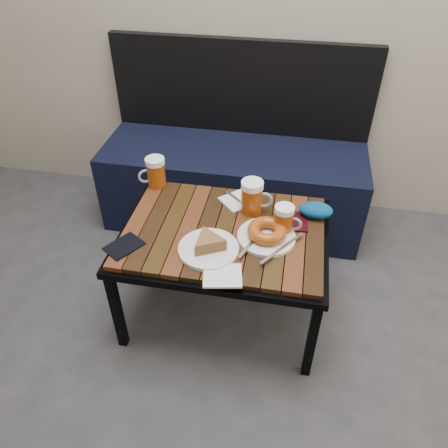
% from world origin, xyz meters
% --- Properties ---
extents(bench, '(1.40, 0.50, 0.95)m').
position_xyz_m(bench, '(-0.26, 1.76, 0.27)').
color(bench, black).
rests_on(bench, ground).
extents(cafe_table, '(0.84, 0.62, 0.47)m').
position_xyz_m(cafe_table, '(-0.19, 1.06, 0.43)').
color(cafe_table, black).
rests_on(cafe_table, ground).
extents(beer_mug_left, '(0.13, 0.11, 0.14)m').
position_xyz_m(beer_mug_left, '(-0.55, 1.32, 0.54)').
color(beer_mug_left, '#983F0C').
rests_on(beer_mug_left, cafe_table).
extents(beer_mug_centre, '(0.14, 0.10, 0.15)m').
position_xyz_m(beer_mug_centre, '(-0.09, 1.20, 0.55)').
color(beer_mug_centre, '#983F0C').
rests_on(beer_mug_centre, cafe_table).
extents(beer_mug_right, '(0.12, 0.08, 0.12)m').
position_xyz_m(beer_mug_right, '(0.05, 1.09, 0.53)').
color(beer_mug_right, '#983F0C').
rests_on(beer_mug_right, cafe_table).
extents(plate_pie, '(0.23, 0.23, 0.07)m').
position_xyz_m(plate_pie, '(-0.22, 0.93, 0.50)').
color(plate_pie, white).
rests_on(plate_pie, cafe_table).
extents(plate_bagel, '(0.26, 0.28, 0.06)m').
position_xyz_m(plate_bagel, '(-0.02, 1.04, 0.50)').
color(plate_bagel, white).
rests_on(plate_bagel, cafe_table).
extents(napkin_left, '(0.18, 0.18, 0.01)m').
position_xyz_m(napkin_left, '(-0.17, 1.26, 0.48)').
color(napkin_left, white).
rests_on(napkin_left, cafe_table).
extents(napkin_right, '(0.16, 0.14, 0.01)m').
position_xyz_m(napkin_right, '(-0.15, 0.80, 0.48)').
color(napkin_right, white).
rests_on(napkin_right, cafe_table).
extents(passport_navy, '(0.16, 0.17, 0.01)m').
position_xyz_m(passport_navy, '(-0.55, 0.89, 0.48)').
color(passport_navy, black).
rests_on(passport_navy, cafe_table).
extents(passport_burgundy, '(0.10, 0.14, 0.01)m').
position_xyz_m(passport_burgundy, '(0.09, 1.16, 0.48)').
color(passport_burgundy, black).
rests_on(passport_burgundy, cafe_table).
extents(knit_pouch, '(0.14, 0.09, 0.06)m').
position_xyz_m(knit_pouch, '(0.17, 1.22, 0.50)').
color(knit_pouch, navy).
rests_on(knit_pouch, cafe_table).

